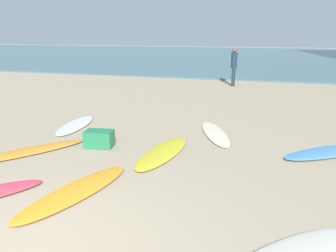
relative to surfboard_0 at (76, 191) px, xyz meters
The scene contains 9 objects.
ocean_water 33.80m from the surfboard_0, 89.55° to the left, with size 120.00×40.00×0.08m, color slate.
surfboard_0 is the anchor object (origin of this frame).
surfboard_1 5.08m from the surfboard_0, 38.09° to the left, with size 0.59×2.21×0.09m, color #4F96D4.
surfboard_3 4.12m from the surfboard_0, 68.26° to the left, with size 0.49×2.23×0.06m, color #F4E6C9.
surfboard_4 4.12m from the surfboard_0, 121.86° to the left, with size 0.60×2.05×0.07m, color white.
surfboard_5 2.22m from the surfboard_0, 70.44° to the left, with size 0.60×2.20×0.08m, color yellow.
surfboard_8 2.38m from the surfboard_0, 146.20° to the left, with size 0.51×2.51×0.08m, color orange.
beachgoer_near 12.16m from the surfboard_0, 85.44° to the left, with size 0.29×0.34×1.76m.
beach_cooler 2.26m from the surfboard_0, 108.87° to the left, with size 0.59×0.40×0.37m, color #287F51.
Camera 1 is at (2.56, -2.52, 2.42)m, focal length 36.92 mm.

